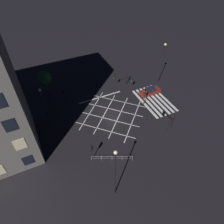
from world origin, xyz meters
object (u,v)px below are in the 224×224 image
Objects in this scene: traffic_light_median_south at (145,94)px; street_lamp_far at (115,170)px; traffic_light_ne_main at (64,94)px; traffic_light_sw_cross at (173,119)px; traffic_light_nw_cross at (92,149)px; street_lamp_west at (163,56)px; street_lamp_east at (43,101)px; traffic_light_se_cross at (120,76)px; traffic_light_sw_main at (166,117)px; street_tree_near at (44,78)px; waiting_car at (150,91)px; traffic_light_se_main at (129,78)px.

traffic_light_median_south is 0.42× the size of street_lamp_far.
traffic_light_sw_cross is at bearing 45.66° from traffic_light_ne_main.
traffic_light_ne_main reaches higher than traffic_light_nw_cross.
traffic_light_ne_main is 0.38× the size of street_lamp_west.
street_lamp_east is (10.26, 18.19, 2.59)m from traffic_light_sw_cross.
street_lamp_far is at bearing 46.46° from traffic_light_median_south.
traffic_light_sw_main is (-13.68, -1.48, -0.13)m from traffic_light_se_cross.
traffic_light_median_south is 0.72× the size of street_tree_near.
traffic_light_ne_main is 0.63× the size of street_tree_near.
traffic_light_median_south is 6.28m from traffic_light_sw_main.
traffic_light_se_cross is 13.76m from traffic_light_sw_main.
street_lamp_far is 2.10× the size of waiting_car.
traffic_light_se_main is at bearing 139.39° from traffic_light_se_cross.
traffic_light_median_south is 1.18× the size of traffic_light_sw_cross.
traffic_light_median_south is at bearing 63.51° from traffic_light_ne_main.
traffic_light_ne_main is (-0.77, 12.01, -0.11)m from traffic_light_se_cross.
traffic_light_ne_main is 0.76× the size of waiting_car.
street_tree_near is at bearing -151.72° from traffic_light_ne_main.
street_lamp_west reaches higher than traffic_light_sw_cross.
traffic_light_median_south is 1.18× the size of traffic_light_sw_main.
street_lamp_far reaches higher than traffic_light_se_cross.
traffic_light_median_south is at bearing -43.54° from street_lamp_far.
traffic_light_ne_main is at bearing -26.49° from traffic_light_median_south.
street_tree_near reaches higher than traffic_light_nw_cross.
street_lamp_east reaches higher than street_tree_near.
waiting_car is (9.58, -16.34, -1.76)m from traffic_light_nw_cross.
traffic_light_nw_cross is 0.97× the size of traffic_light_se_cross.
street_lamp_east is at bearing 16.32° from street_lamp_far.
street_tree_near is at bearing 75.63° from street_lamp_west.
street_tree_near is (18.31, 16.59, 1.64)m from traffic_light_sw_cross.
street_tree_near is (3.66, 14.39, 1.47)m from traffic_light_se_cross.
street_lamp_far is at bearing -163.68° from street_lamp_east.
street_lamp_east is 1.39× the size of street_tree_near.
street_lamp_east is at bearing -1.56° from waiting_car.
street_lamp_east is (10.13, 4.13, 2.59)m from traffic_light_nw_cross.
traffic_light_se_cross is 0.38× the size of street_lamp_west.
traffic_light_sw_main is at bearing -137.53° from street_tree_near.
traffic_light_sw_main is (0.98, 0.72, 0.04)m from traffic_light_sw_cross.
waiting_car is at bearing 39.11° from traffic_light_se_main.
traffic_light_sw_cross is at bearing 153.15° from street_lamp_west.
traffic_light_se_cross is at bearing -104.26° from street_tree_near.
street_lamp_far is (-5.97, 13.44, 3.52)m from traffic_light_sw_cross.
traffic_light_se_cross is at bearing 6.17° from traffic_light_sw_main.
street_lamp_west is 27.00m from street_lamp_far.
traffic_light_nw_cross is at bearing 28.37° from traffic_light_median_south.
traffic_light_se_main is 0.60× the size of street_tree_near.
street_lamp_far reaches higher than street_lamp_west.
traffic_light_se_cross is at bearing -130.61° from traffic_light_se_main.
traffic_light_median_south is 14.98m from traffic_light_nw_cross.
street_lamp_west is at bearing -104.37° from street_tree_near.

